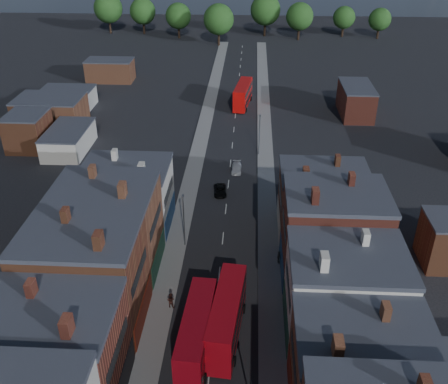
# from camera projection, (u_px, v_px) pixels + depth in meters

# --- Properties ---
(pavement_west) EXTENTS (3.00, 200.00, 0.12)m
(pavement_west) POSITION_uv_depth(u_px,v_px,m) (192.00, 177.00, 87.19)
(pavement_west) COLOR gray
(pavement_west) RESTS_ON ground
(pavement_east) EXTENTS (3.00, 200.00, 0.12)m
(pavement_east) POSITION_uv_depth(u_px,v_px,m) (266.00, 179.00, 86.55)
(pavement_east) COLOR gray
(pavement_east) RESTS_ON ground
(lamp_post_2) EXTENTS (0.25, 0.70, 8.12)m
(lamp_post_2) POSITION_uv_depth(u_px,v_px,m) (184.00, 217.00, 67.50)
(lamp_post_2) COLOR slate
(lamp_post_2) RESTS_ON ground
(lamp_post_3) EXTENTS (0.25, 0.70, 8.12)m
(lamp_post_3) POSITION_uv_depth(u_px,v_px,m) (259.00, 132.00, 92.95)
(lamp_post_3) COLOR slate
(lamp_post_3) RESTS_ON ground
(bus_0) EXTENTS (3.53, 12.07, 5.15)m
(bus_0) POSITION_uv_depth(u_px,v_px,m) (197.00, 332.00, 51.87)
(bus_0) COLOR #A00915
(bus_0) RESTS_ON ground
(bus_1) EXTENTS (4.00, 12.42, 5.27)m
(bus_1) POSITION_uv_depth(u_px,v_px,m) (227.00, 317.00, 53.78)
(bus_1) COLOR #B80A15
(bus_1) RESTS_ON ground
(bus_2) EXTENTS (4.33, 12.49, 5.28)m
(bus_2) POSITION_uv_depth(u_px,v_px,m) (243.00, 94.00, 117.12)
(bus_2) COLOR #C00A08
(bus_2) RESTS_ON ground
(car_2) EXTENTS (2.37, 4.45, 1.19)m
(car_2) POSITION_uv_depth(u_px,v_px,m) (220.00, 190.00, 82.14)
(car_2) COLOR black
(car_2) RESTS_ON ground
(car_3) EXTENTS (1.73, 4.22, 1.22)m
(car_3) POSITION_uv_depth(u_px,v_px,m) (236.00, 168.00, 89.11)
(car_3) COLOR silver
(car_3) RESTS_ON ground
(ped_1) EXTENTS (1.04, 0.70, 1.98)m
(ped_1) POSITION_uv_depth(u_px,v_px,m) (171.00, 300.00, 58.52)
(ped_1) COLOR #3C1D18
(ped_1) RESTS_ON pavement_west
(ped_3) EXTENTS (0.60, 1.11, 1.82)m
(ped_3) POSITION_uv_depth(u_px,v_px,m) (279.00, 257.00, 65.86)
(ped_3) COLOR #625D54
(ped_3) RESTS_ON pavement_east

